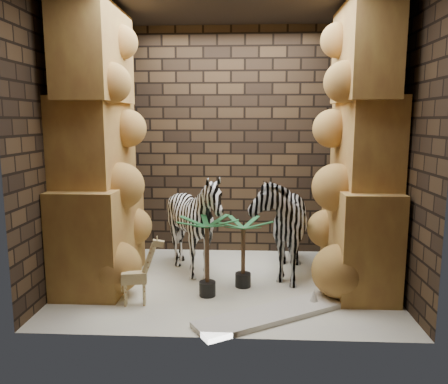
# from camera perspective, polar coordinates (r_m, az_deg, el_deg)

# --- Properties ---
(floor) EXTENTS (3.50, 3.50, 0.00)m
(floor) POSITION_cam_1_polar(r_m,az_deg,el_deg) (4.99, 0.32, -11.73)
(floor) COLOR #EFF1CD
(floor) RESTS_ON ground
(wall_back) EXTENTS (3.50, 0.00, 3.50)m
(wall_back) POSITION_cam_1_polar(r_m,az_deg,el_deg) (5.91, 0.89, 6.48)
(wall_back) COLOR black
(wall_back) RESTS_ON ground
(wall_front) EXTENTS (3.50, 0.00, 3.50)m
(wall_front) POSITION_cam_1_polar(r_m,az_deg,el_deg) (3.42, -0.62, 4.44)
(wall_front) COLOR black
(wall_front) RESTS_ON ground
(wall_left) EXTENTS (0.00, 3.00, 3.00)m
(wall_left) POSITION_cam_1_polar(r_m,az_deg,el_deg) (5.06, -19.99, 5.46)
(wall_left) COLOR black
(wall_left) RESTS_ON ground
(wall_right) EXTENTS (0.00, 3.00, 3.00)m
(wall_right) POSITION_cam_1_polar(r_m,az_deg,el_deg) (4.91, 21.29, 5.28)
(wall_right) COLOR black
(wall_right) RESTS_ON ground
(rock_pillar_left) EXTENTS (0.68, 1.30, 3.00)m
(rock_pillar_left) POSITION_cam_1_polar(r_m,az_deg,el_deg) (4.93, -16.22, 5.56)
(rock_pillar_left) COLOR #BA9542
(rock_pillar_left) RESTS_ON floor
(rock_pillar_right) EXTENTS (0.58, 1.25, 3.00)m
(rock_pillar_right) POSITION_cam_1_polar(r_m,az_deg,el_deg) (4.82, 17.54, 5.42)
(rock_pillar_right) COLOR #BA9542
(rock_pillar_right) RESTS_ON floor
(zebra_right) EXTENTS (0.74, 1.24, 1.40)m
(zebra_right) POSITION_cam_1_polar(r_m,az_deg,el_deg) (5.15, 7.22, -2.98)
(zebra_right) COLOR white
(zebra_right) RESTS_ON floor
(zebra_left) EXTENTS (1.24, 1.41, 1.11)m
(zebra_left) POSITION_cam_1_polar(r_m,az_deg,el_deg) (5.06, -3.80, -4.86)
(zebra_left) COLOR white
(zebra_left) RESTS_ON floor
(giraffe_toy) EXTENTS (0.38, 0.18, 0.70)m
(giraffe_toy) POSITION_cam_1_polar(r_m,az_deg,el_deg) (4.41, -11.58, -9.93)
(giraffe_toy) COLOR #D3BF83
(giraffe_toy) RESTS_ON floor
(palm_front) EXTENTS (0.36, 0.36, 0.76)m
(palm_front) POSITION_cam_1_polar(r_m,az_deg,el_deg) (4.78, 2.50, -7.90)
(palm_front) COLOR #194827
(palm_front) RESTS_ON floor
(palm_back) EXTENTS (0.36, 0.36, 0.83)m
(palm_back) POSITION_cam_1_polar(r_m,az_deg,el_deg) (4.52, -2.19, -8.39)
(palm_back) COLOR #194827
(palm_back) RESTS_ON floor
(surfboard) EXTENTS (1.43, 1.08, 0.05)m
(surfboard) POSITION_cam_1_polar(r_m,az_deg,el_deg) (4.21, 6.01, -15.52)
(surfboard) COLOR silver
(surfboard) RESTS_ON floor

